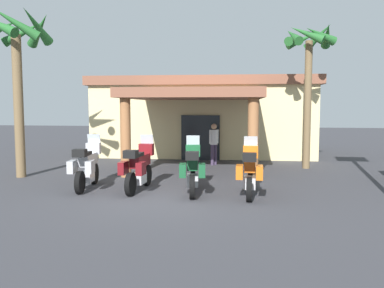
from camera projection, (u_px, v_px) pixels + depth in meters
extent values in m
plane|color=#38383D|center=(162.00, 197.00, 11.02)|extent=(80.00, 80.00, 0.00)
cube|color=beige|center=(206.00, 120.00, 21.88)|extent=(11.10, 6.81, 3.52)
cube|color=#1E2328|center=(201.00, 138.00, 18.75)|extent=(1.80, 0.18, 2.10)
cube|color=brown|center=(195.00, 94.00, 15.99)|extent=(5.49, 5.55, 0.35)
cylinder|color=#9E663D|center=(126.00, 138.00, 14.14)|extent=(0.37, 0.37, 2.80)
cylinder|color=#9E663D|center=(253.00, 139.00, 13.65)|extent=(0.37, 0.37, 2.80)
cube|color=brown|center=(206.00, 84.00, 21.70)|extent=(11.52, 7.22, 0.44)
cylinder|color=black|center=(94.00, 174.00, 12.94)|extent=(0.23, 0.67, 0.66)
cylinder|color=black|center=(80.00, 183.00, 11.40)|extent=(0.23, 0.67, 0.66)
cube|color=silver|center=(87.00, 177.00, 12.14)|extent=(0.39, 0.60, 0.32)
cube|color=#B2B2B7|center=(88.00, 159.00, 12.25)|extent=(0.45, 1.18, 0.34)
cube|color=black|center=(85.00, 153.00, 11.88)|extent=(0.36, 0.63, 0.10)
cube|color=#B2B2B7|center=(93.00, 148.00, 12.85)|extent=(0.47, 0.30, 0.36)
cube|color=#B2BCC6|center=(94.00, 140.00, 12.90)|extent=(0.41, 0.17, 0.36)
cube|color=#B2B2B7|center=(72.00, 167.00, 11.51)|extent=(0.24, 0.46, 0.36)
cube|color=#B2B2B7|center=(90.00, 167.00, 11.50)|extent=(0.24, 0.46, 0.36)
cube|color=black|center=(80.00, 153.00, 11.37)|extent=(0.40, 0.37, 0.22)
cylinder|color=black|center=(147.00, 175.00, 12.66)|extent=(0.16, 0.66, 0.66)
cylinder|color=black|center=(131.00, 184.00, 11.14)|extent=(0.16, 0.66, 0.66)
cube|color=silver|center=(139.00, 178.00, 11.87)|extent=(0.34, 0.57, 0.32)
cube|color=maroon|center=(140.00, 161.00, 11.97)|extent=(0.33, 1.16, 0.34)
cube|color=black|center=(136.00, 155.00, 11.61)|extent=(0.30, 0.61, 0.10)
cube|color=maroon|center=(146.00, 149.00, 12.56)|extent=(0.45, 0.25, 0.36)
cube|color=#B2BCC6|center=(147.00, 140.00, 12.62)|extent=(0.40, 0.13, 0.36)
cube|color=maroon|center=(123.00, 168.00, 11.29)|extent=(0.19, 0.45, 0.36)
cube|color=maroon|center=(141.00, 168.00, 11.20)|extent=(0.19, 0.45, 0.36)
cube|color=black|center=(131.00, 154.00, 11.11)|extent=(0.37, 0.33, 0.22)
cylinder|color=black|center=(193.00, 177.00, 12.31)|extent=(0.23, 0.67, 0.66)
cylinder|color=black|center=(192.00, 187.00, 10.77)|extent=(0.23, 0.67, 0.66)
cube|color=silver|center=(193.00, 180.00, 11.51)|extent=(0.39, 0.60, 0.32)
cube|color=#19512D|center=(193.00, 162.00, 11.61)|extent=(0.46, 1.18, 0.34)
cube|color=black|center=(193.00, 156.00, 11.25)|extent=(0.36, 0.63, 0.10)
cube|color=#19512D|center=(193.00, 151.00, 12.22)|extent=(0.47, 0.30, 0.36)
cube|color=#B2BCC6|center=(193.00, 141.00, 12.27)|extent=(0.41, 0.17, 0.36)
cube|color=#19512D|center=(183.00, 170.00, 10.88)|extent=(0.24, 0.46, 0.36)
cube|color=#19512D|center=(202.00, 170.00, 10.87)|extent=(0.24, 0.46, 0.36)
cube|color=black|center=(192.00, 156.00, 10.74)|extent=(0.40, 0.37, 0.22)
cylinder|color=black|center=(250.00, 179.00, 11.98)|extent=(0.15, 0.66, 0.66)
cylinder|color=black|center=(249.00, 189.00, 10.46)|extent=(0.15, 0.66, 0.66)
cube|color=silver|center=(250.00, 183.00, 11.19)|extent=(0.32, 0.56, 0.32)
cube|color=orange|center=(250.00, 164.00, 11.29)|extent=(0.31, 1.15, 0.34)
cube|color=black|center=(250.00, 158.00, 10.93)|extent=(0.29, 0.60, 0.10)
cube|color=orange|center=(251.00, 152.00, 11.89)|extent=(0.44, 0.24, 0.36)
cube|color=#B2BCC6|center=(251.00, 142.00, 11.94)|extent=(0.40, 0.12, 0.36)
cube|color=orange|center=(240.00, 172.00, 10.61)|extent=(0.18, 0.44, 0.36)
cube|color=orange|center=(259.00, 172.00, 10.52)|extent=(0.18, 0.44, 0.36)
cube|color=black|center=(250.00, 157.00, 10.43)|extent=(0.36, 0.32, 0.22)
cylinder|color=#3F334C|center=(212.00, 155.00, 17.10)|extent=(0.14, 0.14, 0.88)
cylinder|color=#3F334C|center=(215.00, 155.00, 17.22)|extent=(0.14, 0.14, 0.88)
cylinder|color=white|center=(214.00, 137.00, 17.09)|extent=(0.32, 0.32, 0.62)
cylinder|color=white|center=(210.00, 137.00, 16.94)|extent=(0.09, 0.09, 0.59)
cylinder|color=white|center=(217.00, 136.00, 17.24)|extent=(0.09, 0.09, 0.59)
sphere|color=tan|center=(214.00, 126.00, 17.05)|extent=(0.24, 0.24, 0.24)
cylinder|color=brown|center=(19.00, 107.00, 13.99)|extent=(0.33, 0.33, 4.97)
cone|color=#236028|center=(36.00, 25.00, 13.55)|extent=(0.49, 1.59, 1.19)
cone|color=#236028|center=(39.00, 30.00, 14.29)|extent=(1.46, 1.28, 1.16)
cone|color=#236028|center=(24.00, 32.00, 14.56)|extent=(1.66, 0.69, 1.08)
cone|color=#236028|center=(0.00, 29.00, 14.13)|extent=(0.88, 1.62, 1.14)
cone|color=#236028|center=(15.00, 22.00, 12.98)|extent=(1.55, 1.12, 1.16)
cylinder|color=brown|center=(308.00, 105.00, 16.01)|extent=(0.29, 0.29, 5.08)
cone|color=#236028|center=(327.00, 35.00, 15.61)|extent=(0.46, 1.37, 0.93)
cone|color=#236028|center=(318.00, 36.00, 16.20)|extent=(1.21, 1.09, 1.10)
cone|color=#236028|center=(302.00, 40.00, 16.42)|extent=(1.41, 0.78, 0.84)
cone|color=#236028|center=(292.00, 39.00, 16.06)|extent=(0.75, 1.43, 0.70)
cone|color=#236028|center=(293.00, 36.00, 15.67)|extent=(0.73, 1.40, 0.92)
cone|color=#236028|center=(307.00, 34.00, 15.16)|extent=(1.41, 0.71, 0.88)
cone|color=#236028|center=(320.00, 35.00, 15.15)|extent=(1.38, 0.98, 0.76)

